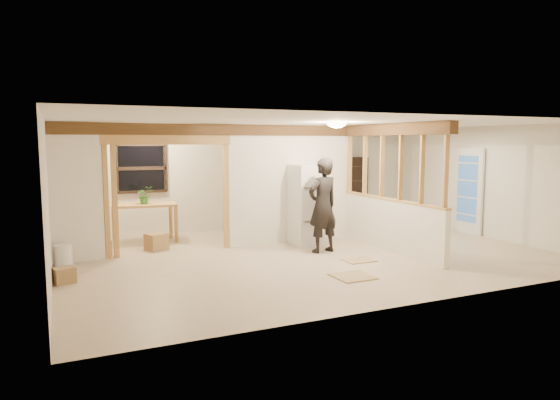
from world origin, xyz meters
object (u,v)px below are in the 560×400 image
work_table (145,223)px  shop_vac (92,240)px  refrigerator (309,205)px  woman (323,205)px  bookshelf (351,189)px

work_table → shop_vac: work_table is taller
refrigerator → work_table: size_ratio=1.26×
refrigerator → woman: bearing=-97.4°
refrigerator → bookshelf: (2.46, 2.23, 0.03)m
shop_vac → refrigerator: bearing=-12.4°
bookshelf → shop_vac: bearing=-168.9°
shop_vac → bookshelf: size_ratio=0.31×
shop_vac → bookshelf: bearing=11.1°
refrigerator → woman: woman is taller
work_table → bookshelf: 5.62m
refrigerator → shop_vac: 4.35m
work_table → bookshelf: size_ratio=0.77×
woman → shop_vac: 4.50m
woman → work_table: size_ratio=1.38×
woman → refrigerator: bearing=-108.8°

